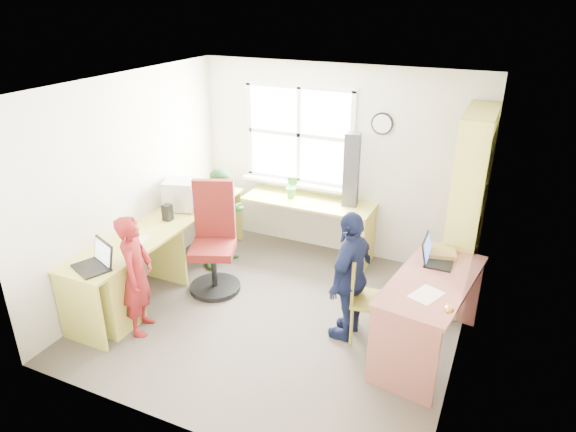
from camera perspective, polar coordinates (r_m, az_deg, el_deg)
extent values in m
cube|color=#463F37|center=(5.56, -1.09, -11.02)|extent=(3.60, 3.40, 0.02)
cube|color=white|center=(4.63, -1.32, 14.43)|extent=(3.60, 3.40, 0.02)
cube|color=silver|center=(6.46, 5.41, 5.97)|extent=(3.60, 0.02, 2.40)
cube|color=silver|center=(3.68, -12.92, -9.06)|extent=(3.60, 0.02, 2.40)
cube|color=silver|center=(5.93, -17.20, 3.36)|extent=(0.02, 3.40, 2.40)
cube|color=silver|center=(4.56, 19.82, -3.22)|extent=(0.02, 3.40, 2.40)
cube|color=white|center=(6.52, 1.24, 9.00)|extent=(1.40, 0.01, 1.20)
cube|color=white|center=(6.52, 1.23, 8.99)|extent=(1.48, 0.04, 1.28)
cube|color=#A47547|center=(3.75, 17.26, -12.61)|extent=(0.02, 0.82, 2.00)
sphere|color=gold|center=(4.03, 17.46, -9.90)|extent=(0.07, 0.07, 0.07)
cylinder|color=black|center=(6.13, 10.43, 10.07)|extent=(0.26, 0.03, 0.26)
cylinder|color=white|center=(6.12, 10.39, 10.04)|extent=(0.22, 0.01, 0.22)
cube|color=#D8D156|center=(5.98, -13.81, -0.89)|extent=(0.60, 2.70, 0.03)
cube|color=#D8D156|center=(6.44, 2.29, 1.61)|extent=(1.65, 0.56, 0.03)
cube|color=#D8D156|center=(6.14, -13.47, -4.08)|extent=(0.56, 0.03, 0.72)
cube|color=#D8D156|center=(5.33, -22.11, -9.94)|extent=(0.56, 0.03, 0.72)
cube|color=#D8D156|center=(7.11, -7.11, 0.37)|extent=(0.56, 0.03, 0.72)
cube|color=#D8D156|center=(6.36, 8.92, -2.66)|extent=(0.03, 0.52, 0.72)
cube|color=#D8D156|center=(5.53, -19.41, -8.15)|extent=(0.54, 0.45, 0.72)
cube|color=#9A584D|center=(4.80, 15.81, -6.90)|extent=(0.83, 1.46, 0.03)
cube|color=#9A584D|center=(4.49, 12.48, -15.12)|extent=(0.60, 0.12, 0.77)
cube|color=#9A584D|center=(5.57, 17.51, -7.38)|extent=(0.60, 0.12, 0.77)
cube|color=#D8D156|center=(5.25, 18.68, -1.29)|extent=(0.30, 0.02, 2.10)
cube|color=#D8D156|center=(6.17, 19.85, 2.30)|extent=(0.30, 0.02, 2.10)
cube|color=#D8D156|center=(5.41, 20.80, 10.83)|extent=(0.30, 1.00, 0.02)
cube|color=#D8D156|center=(6.14, 18.07, -7.87)|extent=(0.30, 1.00, 0.02)
cube|color=#D8D156|center=(5.97, 18.50, -4.92)|extent=(0.30, 1.00, 0.02)
cube|color=#D8D156|center=(5.80, 18.98, -1.62)|extent=(0.30, 1.00, 0.02)
cube|color=#D8D156|center=(5.66, 19.48, 1.87)|extent=(0.30, 1.00, 0.02)
cube|color=#D8D156|center=(5.54, 20.01, 5.51)|extent=(0.30, 1.00, 0.02)
cube|color=#D8D156|center=(5.44, 20.57, 9.31)|extent=(0.30, 1.00, 0.02)
cube|color=#B22C19|center=(5.81, 17.85, -8.08)|extent=(0.25, 0.28, 0.27)
cube|color=#194199|center=(6.08, 18.28, -6.54)|extent=(0.25, 0.30, 0.29)
cube|color=#1E7F3B|center=(6.34, 18.65, -5.20)|extent=(0.25, 0.26, 0.30)
cube|color=gold|center=(5.63, 18.32, -4.81)|extent=(0.25, 0.28, 0.30)
cube|color=#79337F|center=(5.91, 18.74, -3.36)|extent=(0.25, 0.30, 0.32)
cube|color=orange|center=(6.19, 19.07, -2.34)|extent=(0.25, 0.26, 0.29)
cube|color=#262626|center=(5.46, 18.84, -1.22)|extent=(0.25, 0.28, 0.32)
cube|color=beige|center=(5.76, 19.21, -0.15)|extent=(0.25, 0.30, 0.29)
cube|color=#B22C19|center=(6.04, 19.55, 0.98)|extent=(0.25, 0.26, 0.30)
cube|color=#194199|center=(5.33, 19.34, 2.32)|extent=(0.25, 0.28, 0.29)
cube|color=#1E7F3B|center=(5.62, 19.73, 3.48)|extent=(0.25, 0.30, 0.30)
cube|color=gold|center=(5.91, 20.06, 4.46)|extent=(0.25, 0.26, 0.32)
cube|color=#79337F|center=(5.21, 19.92, 6.31)|extent=(0.25, 0.28, 0.30)
cube|color=orange|center=(5.51, 20.28, 7.27)|extent=(0.25, 0.30, 0.32)
cube|color=#262626|center=(5.81, 20.56, 7.83)|extent=(0.25, 0.26, 0.29)
cylinder|color=black|center=(6.02, -8.08, -7.82)|extent=(0.76, 0.76, 0.05)
cylinder|color=black|center=(5.90, -8.21, -5.83)|extent=(0.08, 0.08, 0.44)
cube|color=#571410|center=(5.78, -8.35, -3.68)|extent=(0.62, 0.62, 0.09)
cube|color=#571410|center=(5.82, -8.19, 0.81)|extent=(0.46, 0.25, 0.69)
cylinder|color=olive|center=(5.07, 7.06, -12.03)|extent=(0.04, 0.04, 0.42)
cylinder|color=olive|center=(5.04, 10.85, -12.61)|extent=(0.04, 0.04, 0.42)
cylinder|color=olive|center=(5.34, 7.82, -10.03)|extent=(0.04, 0.04, 0.42)
cylinder|color=olive|center=(5.31, 11.39, -10.56)|extent=(0.04, 0.04, 0.42)
cube|color=olive|center=(5.07, 9.44, -9.27)|extent=(0.43, 0.43, 0.04)
cube|color=olive|center=(4.96, 7.62, -6.64)|extent=(0.07, 0.37, 0.46)
cube|color=#B3B4B8|center=(6.31, -11.69, 0.88)|extent=(0.32, 0.28, 0.02)
cube|color=#B3B4B8|center=(6.25, -11.82, 2.39)|extent=(0.44, 0.42, 0.35)
cube|color=#3F72F2|center=(6.19, -10.20, 2.32)|extent=(0.09, 0.28, 0.25)
cube|color=black|center=(5.21, -21.01, -5.39)|extent=(0.43, 0.38, 0.02)
cube|color=black|center=(5.20, -19.84, -3.80)|extent=(0.36, 0.20, 0.24)
cube|color=white|center=(5.20, -19.94, -3.83)|extent=(0.31, 0.16, 0.19)
cube|color=black|center=(5.08, 16.47, -4.85)|extent=(0.26, 0.35, 0.02)
cube|color=black|center=(5.04, 15.15, -3.46)|extent=(0.07, 0.35, 0.23)
cube|color=#3F72F2|center=(5.04, 15.26, -3.47)|extent=(0.05, 0.30, 0.18)
cube|color=black|center=(6.00, -13.25, 0.39)|extent=(0.10, 0.10, 0.19)
cube|color=black|center=(6.42, -10.21, 2.09)|extent=(0.10, 0.10, 0.17)
cube|color=black|center=(6.19, 7.06, 5.11)|extent=(0.20, 0.19, 0.90)
cube|color=red|center=(5.22, 16.58, -3.83)|extent=(0.35, 0.35, 0.06)
cube|color=white|center=(5.62, -16.51, -2.68)|extent=(0.26, 0.32, 0.00)
cube|color=white|center=(4.54, 15.11, -8.44)|extent=(0.29, 0.34, 0.00)
imported|color=#2D6D2B|center=(6.45, 0.45, 3.25)|extent=(0.20, 0.17, 0.31)
imported|color=maroon|center=(5.23, -16.45, -6.33)|extent=(0.45, 0.53, 1.25)
imported|color=#2C6628|center=(6.32, -7.11, -0.14)|extent=(0.64, 0.72, 1.24)
imported|color=#131B3C|center=(4.96, 6.96, -6.63)|extent=(0.43, 0.82, 1.33)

